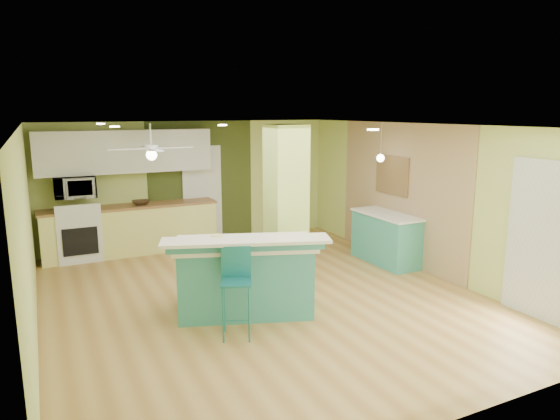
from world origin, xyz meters
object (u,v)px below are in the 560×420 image
(canister, at_px, (217,241))
(fruit_bowl, at_px, (141,203))
(peninsula, at_px, (245,275))
(side_counter, at_px, (386,238))
(bar_stool, at_px, (236,277))

(canister, bearing_deg, fruit_bowl, 94.37)
(peninsula, bearing_deg, side_counter, 36.65)
(peninsula, relative_size, bar_stool, 2.04)
(canister, bearing_deg, bar_stool, -85.93)
(fruit_bowl, bearing_deg, bar_stool, -85.67)
(canister, bearing_deg, side_counter, 16.39)
(side_counter, xyz_separation_m, fruit_bowl, (-3.80, 2.59, 0.53))
(fruit_bowl, height_order, canister, canister)
(peninsula, distance_m, side_counter, 3.27)
(bar_stool, xyz_separation_m, canister, (-0.04, 0.56, 0.32))
(bar_stool, xyz_separation_m, fruit_bowl, (-0.32, 4.18, 0.25))
(peninsula, height_order, side_counter, peninsula)
(bar_stool, distance_m, fruit_bowl, 4.20)
(fruit_bowl, bearing_deg, side_counter, -34.26)
(side_counter, xyz_separation_m, canister, (-3.53, -1.04, 0.60))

